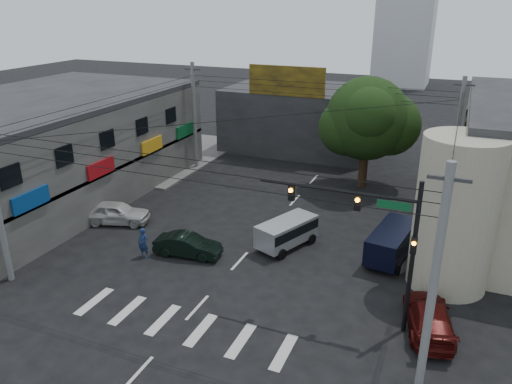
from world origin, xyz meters
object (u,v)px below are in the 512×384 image
Objects in this scene: utility_pole_near_right at (433,286)px; street_tree at (367,119)px; traffic_gantry at (375,228)px; maroon_sedan at (429,317)px; utility_pole_far_left at (195,117)px; silver_minivan at (287,234)px; traffic_officer at (143,243)px; utility_pole_far_right at (455,142)px; dark_sedan at (188,245)px; white_compact at (116,213)px; navy_van at (391,244)px.

street_tree is at bearing 106.82° from utility_pole_near_right.
traffic_gantry reaches higher than maroon_sedan.
silver_minivan is at bearing -42.32° from utility_pole_far_left.
traffic_officer is at bearing 143.59° from silver_minivan.
utility_pole_far_right is at bearing -15.04° from silver_minivan.
street_tree is at bearing -31.37° from dark_sedan.
utility_pole_far_right reaches higher than maroon_sedan.
dark_sedan is 13.71m from maroon_sedan.
silver_minivan is at bearing 28.89° from traffic_officer.
white_compact is 5.51m from traffic_officer.
utility_pole_far_left reaches higher than maroon_sedan.
traffic_gantry is 13.79m from traffic_officer.
silver_minivan is (4.96, 3.24, 0.21)m from dark_sedan.
dark_sedan is (7.43, -14.52, -3.95)m from utility_pole_far_left.
silver_minivan reaches higher than dark_sedan.
utility_pole_far_left is 1.84× the size of maroon_sedan.
traffic_gantry is 0.78× the size of utility_pole_far_left.
dark_sedan is (-13.57, -14.52, -3.95)m from utility_pole_far_right.
dark_sedan is at bearing 145.45° from silver_minivan.
silver_minivan is (-8.61, 9.22, -3.74)m from utility_pole_near_right.
utility_pole_far_right is 2.12× the size of silver_minivan.
dark_sedan is 0.94× the size of silver_minivan.
utility_pole_far_left is at bearing -176.05° from street_tree.
street_tree is 1.78× the size of navy_van.
utility_pole_near_right is at bearing -157.30° from navy_van.
white_compact is 0.97× the size of navy_van.
maroon_sedan is (20.24, -4.16, -0.07)m from white_compact.
navy_van reaches higher than white_compact.
utility_pole_near_right reaches higher than navy_van.
silver_minivan is (-5.93, 5.72, -3.97)m from traffic_gantry.
street_tree is 19.74m from white_compact.
maroon_sedan is (0.00, -16.52, -3.92)m from utility_pole_far_right.
utility_pole_near_right is 15.34m from dark_sedan.
traffic_officer is (-13.24, -5.31, -0.03)m from navy_van.
utility_pole_far_right is at bearing 81.06° from traffic_gantry.
traffic_gantry is (3.82, -18.00, -0.64)m from street_tree.
dark_sedan is 7.01m from white_compact.
traffic_gantry is at bearing -2.15° from maroon_sedan.
street_tree is 13.29m from silver_minivan.
utility_pole_near_right reaches higher than traffic_officer.
utility_pole_near_right is at bearing -120.68° from dark_sedan.
traffic_gantry is 1.47× the size of navy_van.
utility_pole_far_right reaches higher than navy_van.
utility_pole_near_right is 5.10× the size of traffic_officer.
silver_minivan is (12.39, -11.28, -3.74)m from utility_pole_far_left.
dark_sedan is 0.83× the size of navy_van.
utility_pole_near_right is 20.50m from utility_pole_far_right.
silver_minivan reaches higher than maroon_sedan.
utility_pole_near_right is 1.84× the size of maroon_sedan.
maroon_sedan is 1.15× the size of silver_minivan.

